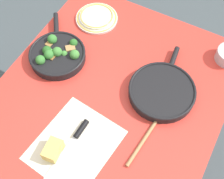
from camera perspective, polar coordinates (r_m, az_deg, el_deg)
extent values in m
plane|color=#424C51|center=(2.09, 0.00, -11.44)|extent=(14.00, 14.00, 0.00)
cube|color=red|center=(1.39, 0.00, -0.75)|extent=(1.08, 0.96, 0.03)
cylinder|color=#BCBCC1|center=(2.08, -3.98, 8.70)|extent=(0.05, 0.05, 0.75)
cylinder|color=#BCBCC1|center=(1.94, 18.06, -0.85)|extent=(0.05, 0.05, 0.75)
cylinder|color=black|center=(1.49, -9.91, 6.09)|extent=(0.26, 0.26, 0.04)
torus|color=black|center=(1.47, -10.03, 6.57)|extent=(0.26, 0.26, 0.01)
cylinder|color=black|center=(1.61, -10.18, 11.77)|extent=(0.12, 0.10, 0.02)
cylinder|color=#2C6823|center=(1.48, -11.28, 5.60)|extent=(0.02, 0.02, 0.03)
sphere|color=#387A33|center=(1.46, -11.47, 6.27)|extent=(0.05, 0.05, 0.05)
cylinder|color=#2C6823|center=(1.54, -10.71, 8.34)|extent=(0.02, 0.02, 0.03)
sphere|color=#387A33|center=(1.52, -10.88, 9.03)|extent=(0.05, 0.05, 0.05)
cylinder|color=#2C6823|center=(1.47, -12.76, 4.64)|extent=(0.02, 0.02, 0.02)
sphere|color=#387A33|center=(1.45, -12.97, 5.28)|extent=(0.04, 0.04, 0.04)
cylinder|color=#357027|center=(1.47, -6.75, 5.69)|extent=(0.02, 0.02, 0.03)
sphere|color=#428438|center=(1.44, -6.87, 6.37)|extent=(0.05, 0.05, 0.05)
cylinder|color=#357027|center=(1.48, -8.64, 6.02)|extent=(0.01, 0.01, 0.02)
sphere|color=#428438|center=(1.47, -8.73, 6.47)|extent=(0.03, 0.03, 0.03)
cylinder|color=#205218|center=(1.50, -11.61, 6.35)|extent=(0.02, 0.02, 0.02)
sphere|color=#286023|center=(1.48, -11.80, 7.00)|extent=(0.04, 0.04, 0.04)
cylinder|color=#245B1C|center=(1.51, -6.96, 7.88)|extent=(0.01, 0.01, 0.02)
sphere|color=#2D6B28|center=(1.50, -7.05, 8.46)|extent=(0.04, 0.04, 0.04)
cylinder|color=#357027|center=(1.50, -10.97, 6.10)|extent=(0.01, 0.01, 0.02)
sphere|color=#428438|center=(1.48, -11.11, 6.63)|extent=(0.04, 0.04, 0.04)
cylinder|color=#357027|center=(1.49, -9.82, 6.12)|extent=(0.02, 0.02, 0.03)
sphere|color=#428438|center=(1.46, -9.99, 6.80)|extent=(0.05, 0.05, 0.05)
cube|color=olive|center=(1.48, -10.78, 5.77)|extent=(0.05, 0.04, 0.04)
cube|color=#AD7F4C|center=(1.47, -11.36, 4.86)|extent=(0.03, 0.04, 0.03)
cube|color=#AD7F4C|center=(1.49, -7.55, 7.20)|extent=(0.05, 0.06, 0.04)
cube|color=#9E703D|center=(1.53, -11.19, 8.01)|extent=(0.04, 0.03, 0.03)
cylinder|color=black|center=(1.38, 9.10, -0.43)|extent=(0.29, 0.29, 0.04)
torus|color=black|center=(1.36, 9.21, -0.03)|extent=(0.29, 0.29, 0.01)
cylinder|color=black|center=(1.49, 11.31, 5.91)|extent=(0.11, 0.04, 0.02)
cylinder|color=#EAD170|center=(1.38, 9.10, -0.43)|extent=(0.24, 0.24, 0.02)
cylinder|color=#A87A4C|center=(1.28, 6.26, -8.54)|extent=(0.29, 0.04, 0.02)
ellipsoid|color=#A87A4C|center=(1.36, 9.89, -2.94)|extent=(0.07, 0.05, 0.02)
cube|color=silver|center=(1.28, -6.79, -10.01)|extent=(0.37, 0.33, 0.00)
cube|color=silver|center=(1.26, -9.22, -12.34)|extent=(0.20, 0.04, 0.01)
cylinder|color=black|center=(1.29, -5.65, -7.17)|extent=(0.09, 0.03, 0.02)
cube|color=#E0C15B|center=(1.25, -10.73, -10.81)|extent=(0.09, 0.07, 0.06)
cylinder|color=silver|center=(1.64, -2.80, 12.86)|extent=(0.21, 0.21, 0.01)
torus|color=gold|center=(1.64, -2.81, 13.01)|extent=(0.21, 0.21, 0.01)
cylinder|color=silver|center=(1.64, -2.82, 13.15)|extent=(0.18, 0.18, 0.01)
torus|color=gold|center=(1.63, -2.83, 13.30)|extent=(0.17, 0.17, 0.01)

